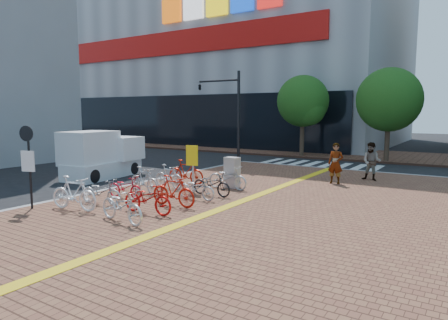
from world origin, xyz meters
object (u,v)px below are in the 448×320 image
Objects in this scene: bike_4 at (169,177)px; bike_3 at (144,180)px; bike_1 at (101,192)px; notice_sign at (28,157)px; yellow_sign at (192,160)px; box_truck at (101,156)px; bike_0 at (74,193)px; traffic_light_pole at (220,101)px; pedestrian_b at (372,161)px; bike_7 at (148,198)px; bike_11 at (228,178)px; bike_5 at (186,172)px; utility_box at (232,172)px; pedestrian_a at (336,163)px; bike_9 at (196,188)px; bike_6 at (122,206)px; bike_2 at (125,187)px; bike_10 at (212,184)px; bike_8 at (173,191)px.

bike_3 is at bearing 179.26° from bike_4.
bike_1 is 0.62× the size of notice_sign.
box_truck reaches higher than yellow_sign.
traffic_light_pole is (-2.17, 12.14, 3.31)m from bike_0.
yellow_sign is at bearing -24.89° from bike_0.
bike_0 is 1.97m from notice_sign.
bike_3 is at bearing -23.80° from box_truck.
pedestrian_b is (6.87, 10.36, 0.45)m from bike_1.
bike_7 is 1.02× the size of bike_11.
bike_3 reaches higher than bike_1.
utility_box is at bearing -81.95° from bike_5.
pedestrian_a is at bearing -17.64° from traffic_light_pole.
bike_3 is at bearing 43.10° from bike_7.
box_truck reaches higher than bike_9.
bike_6 is at bearing -163.04° from bike_5.
bike_5 is at bearing -9.21° from bike_0.
bike_4 reaches higher than bike_2.
bike_9 is 0.94× the size of bike_10.
bike_7 is at bearing -123.33° from bike_2.
bike_6 is 13.58m from traffic_light_pole.
bike_3 is 0.95× the size of pedestrian_a.
traffic_light_pole is (-2.17, 9.88, 3.47)m from bike_2.
traffic_light_pole is at bearing 64.23° from box_truck.
bike_8 is (2.48, -1.12, 0.01)m from bike_3.
pedestrian_a is 11.76m from box_truck.
bike_5 is at bearing -9.37° from bike_1.
pedestrian_b reaches higher than bike_6.
bike_4 is at bearing -179.75° from yellow_sign.
bike_8 is at bearing -113.67° from pedestrian_b.
bike_9 is 2.79m from utility_box.
bike_6 is 0.69× the size of notice_sign.
yellow_sign is (-1.01, 1.11, 0.89)m from bike_9.
bike_11 is 7.64m from notice_sign.
box_truck is at bearing 92.17° from bike_11.
bike_8 is at bearing 36.76° from notice_sign.
pedestrian_a is at bearing -43.33° from bike_2.
bike_2 is (0.01, 2.26, -0.15)m from bike_0.
bike_0 is 11.22m from pedestrian_a.
pedestrian_a is 0.66× the size of notice_sign.
bike_6 is 1.08× the size of bike_8.
bike_3 is 5.73m from box_truck.
traffic_light_pole reaches higher than bike_1.
bike_10 is 8.31m from pedestrian_b.
bike_11 is (2.25, 4.81, 0.03)m from bike_1.
bike_6 is 10.35m from pedestrian_a.
bike_5 is 8.82m from pedestrian_b.
pedestrian_a is at bearing -10.41° from bike_6.
traffic_light_pole reaches higher than bike_9.
bike_2 is 3.29m from bike_10.
traffic_light_pole is at bearing 7.11° from bike_2.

